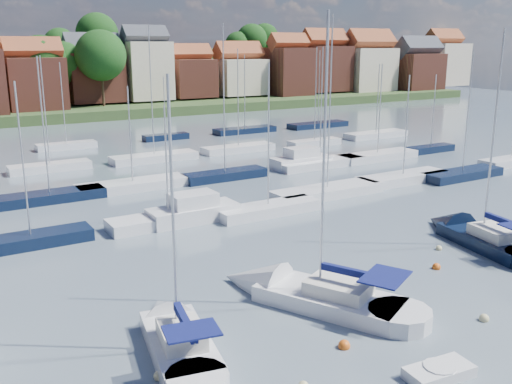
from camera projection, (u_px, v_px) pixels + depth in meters
ground at (160, 168)px, 63.25m from camera, size 260.00×260.00×0.00m
sailboat_left at (175, 337)px, 25.83m from camera, size 4.33×9.89×13.13m
sailboat_centre at (304, 294)px, 30.30m from camera, size 8.10×12.01×16.10m
sailboat_navy at (474, 236)px, 39.43m from camera, size 4.96×11.50×15.47m
tender at (439, 372)px, 23.28m from camera, size 2.99×1.62×0.62m
buoy_c at (344, 348)px, 25.63m from camera, size 0.55×0.55×0.55m
buoy_d at (484, 321)px, 28.15m from camera, size 0.48×0.48×0.48m
buoy_e at (439, 250)px, 37.88m from camera, size 0.41×0.41×0.41m
buoy_g at (436, 269)px, 34.67m from camera, size 0.52×0.52×0.52m
buoy_h at (159, 378)px, 23.27m from camera, size 0.46×0.46×0.46m
marina_field at (194, 170)px, 60.08m from camera, size 79.62×41.41×15.93m
far_shore_town at (26, 81)px, 139.98m from camera, size 212.46×90.00×22.27m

